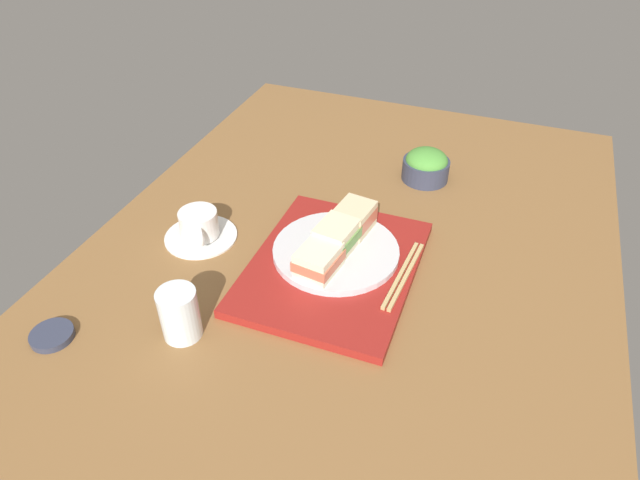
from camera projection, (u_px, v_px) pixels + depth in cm
name	position (u px, v px, depth cm)	size (l,w,h in cm)	color
ground_plane	(347.00, 258.00, 109.86)	(140.00, 100.00, 3.00)	brown
serving_tray	(333.00, 267.00, 104.21)	(37.47, 29.43, 1.76)	maroon
sandwich_plate	(336.00, 251.00, 105.49)	(23.85, 23.85, 1.24)	silver
sandwich_near	(318.00, 260.00, 98.64)	(8.93, 7.92, 4.90)	#EFE5C1
sandwich_middle	(336.00, 237.00, 103.42)	(8.98, 7.91, 5.47)	beige
sandwich_far	(352.00, 217.00, 108.44)	(8.91, 7.46, 5.25)	beige
salad_bowl	(426.00, 165.00, 128.04)	(10.69, 10.69, 7.44)	#33384C
chopsticks_pair	(404.00, 275.00, 100.54)	(19.29, 3.19, 0.70)	tan
coffee_cup	(200.00, 227.00, 111.06)	(14.50, 14.50, 6.12)	white
drinking_glass	(180.00, 314.00, 89.56)	(6.42, 6.42, 9.05)	silver
small_sauce_dish	(52.00, 335.00, 91.18)	(6.99, 6.99, 1.19)	#33384C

